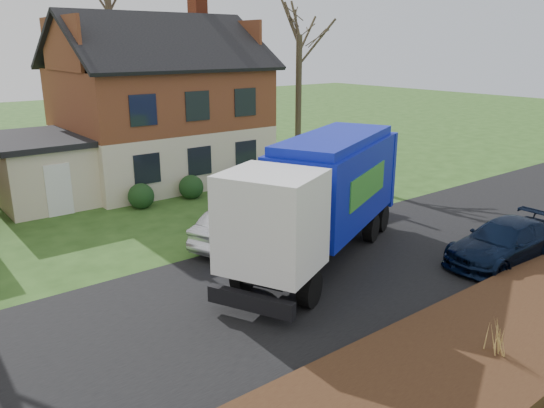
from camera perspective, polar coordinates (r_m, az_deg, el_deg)
ground at (r=16.02m, az=5.09°, el=-7.68°), size 120.00×120.00×0.00m
road at (r=16.01m, az=5.09°, el=-7.64°), size 80.00×7.00×0.02m
mulch_verge at (r=13.06m, az=21.66°, el=-14.18°), size 80.00×3.50×0.30m
main_house at (r=27.19m, az=-12.96°, el=10.90°), size 12.95×8.95×9.26m
garbage_truck at (r=16.63m, az=5.49°, el=1.38°), size 9.15×5.95×3.85m
silver_sedan at (r=18.18m, az=-3.19°, el=-2.24°), size 4.49×2.90×1.40m
navy_wagon at (r=18.24m, az=23.69°, el=-3.77°), size 4.58×2.02×1.31m
tree_front_east at (r=28.60m, az=3.00°, el=20.06°), size 3.66×3.66×10.17m
grass_clump_mid at (r=12.49m, az=22.99°, el=-12.78°), size 0.31×0.25×0.85m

